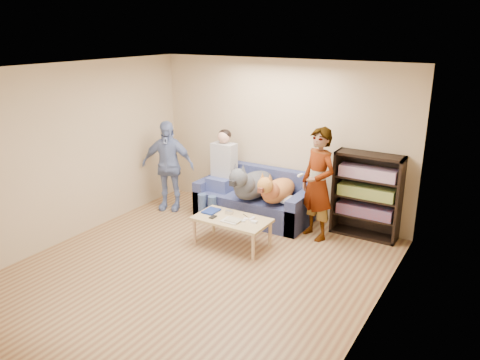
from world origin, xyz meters
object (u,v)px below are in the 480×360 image
Objects in this scene: dog_tan at (276,190)px; bookshelf at (367,194)px; person_standing_right at (318,184)px; notebook_blue at (211,211)px; person_standing_left at (168,166)px; person_seated at (221,170)px; camera_silver at (229,212)px; coffee_table at (232,221)px; sofa at (255,201)px; dog_gray at (251,184)px.

bookshelf reaches higher than dog_tan.
notebook_blue is at bearing -120.56° from person_standing_right.
person_seated is (0.89, 0.31, -0.01)m from person_standing_left.
camera_silver is 0.07× the size of person_seated.
sofa is at bearing 102.09° from coffee_table.
notebook_blue is at bearing -106.80° from dog_gray.
bookshelf is (1.80, 0.23, 0.40)m from sofa.
person_standing_left is 1.43× the size of coffee_table.
dog_tan is (-0.69, 0.00, -0.22)m from person_standing_right.
person_standing_left is 0.83× the size of sofa.
bookshelf is at bearing 40.44° from coffee_table.
dog_gray reaches higher than dog_tan.
camera_silver is (1.60, -0.54, -0.34)m from person_standing_left.
person_seated is 0.69m from dog_gray.
person_standing_left is 1.89m from coffee_table.
camera_silver is at bearing -116.68° from person_standing_right.
person_standing_right is 15.47× the size of camera_silver.
sofa is (-0.12, 0.98, -0.16)m from camera_silver.
person_standing_left is at bearing 155.07° from notebook_blue.
notebook_blue reaches higher than coffee_table.
dog_gray is (1.56, 0.18, -0.12)m from person_standing_left.
camera_silver is 0.10× the size of coffee_table.
person_standing_left is 3.35m from bookshelf.
sofa reaches higher than camera_silver.
dog_tan reaches higher than sofa.
coffee_table is at bearing -139.56° from bookshelf.
camera_silver is 1.15m from person_seated.
camera_silver is at bearing -50.37° from person_seated.
person_standing_right is at bearing 2.61° from dog_gray.
person_seated reaches higher than coffee_table.
camera_silver is 0.09× the size of dog_gray.
dog_tan is at bearing -161.44° from bookshelf.
camera_silver is at bearing -86.75° from dog_gray.
camera_silver is 0.09× the size of dog_tan.
notebook_blue is at bearing -65.20° from person_seated.
sofa is at bearing -4.55° from person_standing_left.
sofa is 1.13m from coffee_table.
person_standing_left is at bearing -173.35° from dog_tan.
person_standing_left reaches higher than dog_gray.
person_seated reaches higher than bookshelf.
dog_gray is 0.91m from coffee_table.
person_standing_left reaches higher than coffee_table.
coffee_table is (0.40, -0.05, -0.06)m from notebook_blue.
person_standing_left is at bearing -168.49° from bookshelf.
person_standing_left reaches higher than bookshelf.
dog_tan is (1.08, -0.08, -0.14)m from person_seated.
person_standing_right is 1.38m from camera_silver.
person_standing_right reaches higher than dog_gray.
person_seated is at bearing -171.43° from bookshelf.
dog_tan is at bearing 52.09° from notebook_blue.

